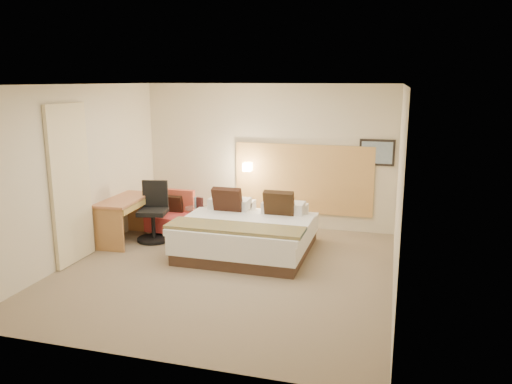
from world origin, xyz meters
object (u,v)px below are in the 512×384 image
(desk, at_px, (126,207))
(desk_chair, at_px, (154,217))
(lounge_chair, at_px, (172,216))
(bed, at_px, (248,232))
(side_table, at_px, (199,221))

(desk, height_order, desk_chair, desk_chair)
(lounge_chair, bearing_deg, bed, -20.42)
(side_table, xyz_separation_m, desk, (-1.12, -0.58, 0.31))
(side_table, height_order, desk_chair, desk_chair)
(bed, distance_m, side_table, 1.21)
(bed, bearing_deg, desk_chair, 175.38)
(side_table, distance_m, desk, 1.30)
(desk, xyz_separation_m, desk_chair, (0.44, 0.18, -0.18))
(side_table, bearing_deg, bed, -26.47)
(lounge_chair, xyz_separation_m, desk, (-0.55, -0.65, 0.30))
(desk, bearing_deg, bed, 0.95)
(desk_chair, bearing_deg, lounge_chair, 76.43)
(desk, distance_m, desk_chair, 0.51)
(bed, height_order, desk, bed)
(lounge_chair, bearing_deg, side_table, -7.54)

